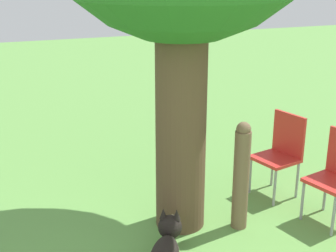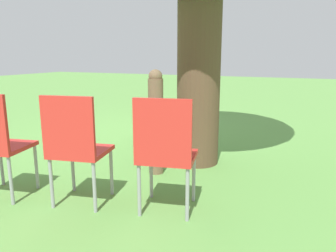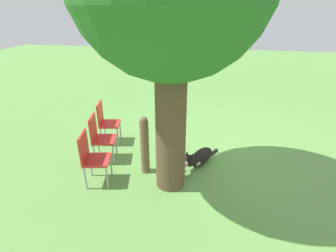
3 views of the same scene
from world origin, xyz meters
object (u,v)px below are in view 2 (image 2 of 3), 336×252
red_chair_2 (165,149)px  fence_post (156,122)px  dog (161,135)px  red_chair_1 (76,144)px

red_chair_2 → fence_post: bearing=18.9°
dog → red_chair_2: size_ratio=1.12×
dog → fence_post: 1.11m
dog → fence_post: size_ratio=0.95×
red_chair_1 → dog: bearing=-7.7°
dog → red_chair_1: size_ratio=1.12×
fence_post → red_chair_1: fence_post is taller
dog → fence_post: (0.96, 0.39, 0.40)m
dog → red_chair_1: bearing=-55.9°
fence_post → red_chair_1: (0.97, -0.26, -0.02)m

